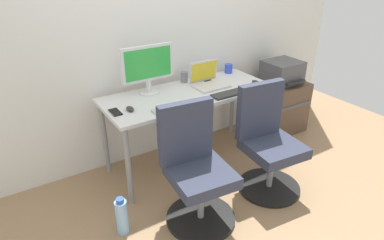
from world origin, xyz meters
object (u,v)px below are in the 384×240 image
water_bottle_on_floor (122,216)px  printer (282,72)px  side_cabinet (278,105)px  open_laptop (208,80)px  desktop_monitor (148,66)px  office_chair_left (196,171)px  office_chair_right (268,144)px  coffee_mug (229,69)px

water_bottle_on_floor → printer: bearing=15.6°
side_cabinet → open_laptop: size_ratio=1.85×
side_cabinet → desktop_monitor: 1.72m
office_chair_left → water_bottle_on_floor: bearing=165.7°
office_chair_left → open_laptop: open_laptop is taller
office_chair_right → side_cabinet: office_chair_right is taller
desktop_monitor → open_laptop: desktop_monitor is taller
printer → open_laptop: bearing=-179.4°
office_chair_left → side_cabinet: (1.62, 0.75, -0.14)m
side_cabinet → desktop_monitor: size_ratio=1.20×
office_chair_right → coffee_mug: office_chair_right is taller
printer → coffee_mug: 0.65m
desktop_monitor → coffee_mug: (0.95, 0.06, -0.20)m
office_chair_right → printer: office_chair_right is taller
water_bottle_on_floor → coffee_mug: coffee_mug is taller
coffee_mug → open_laptop: bearing=-154.3°
side_cabinet → water_bottle_on_floor: (-2.18, -0.61, -0.14)m
side_cabinet → office_chair_right: bearing=-140.2°
desktop_monitor → coffee_mug: desktop_monitor is taller
side_cabinet → office_chair_left: bearing=-155.2°
coffee_mug → water_bottle_on_floor: bearing=-153.3°
side_cabinet → coffee_mug: bearing=163.8°
office_chair_right → coffee_mug: (0.28, 0.93, 0.36)m
water_bottle_on_floor → desktop_monitor: size_ratio=0.65×
side_cabinet → coffee_mug: coffee_mug is taller
office_chair_right → printer: bearing=39.8°
office_chair_left → desktop_monitor: desktop_monitor is taller
desktop_monitor → side_cabinet: bearing=-4.2°
office_chair_left → printer: (1.62, 0.75, 0.27)m
office_chair_left → side_cabinet: 1.79m
printer → water_bottle_on_floor: (-2.18, -0.61, -0.55)m
printer → desktop_monitor: (-1.56, 0.11, 0.30)m
office_chair_left → office_chair_right: size_ratio=1.00×
office_chair_left → water_bottle_on_floor: 0.63m
office_chair_right → water_bottle_on_floor: office_chair_right is taller
office_chair_right → water_bottle_on_floor: size_ratio=3.03×
printer → coffee_mug: size_ratio=4.35×
water_bottle_on_floor → open_laptop: bearing=27.0°
side_cabinet → desktop_monitor: desktop_monitor is taller
open_laptop → office_chair_left: bearing=-129.8°
coffee_mug → side_cabinet: bearing=-16.2°
printer → open_laptop: size_ratio=1.29×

